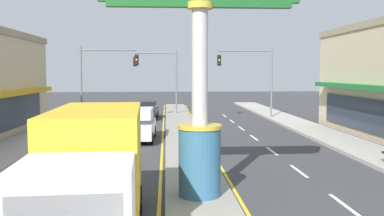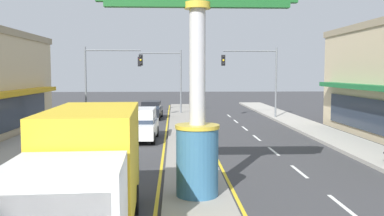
{
  "view_description": "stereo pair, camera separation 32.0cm",
  "coord_description": "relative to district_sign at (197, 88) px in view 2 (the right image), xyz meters",
  "views": [
    {
      "loc": [
        -1.05,
        -7.42,
        4.07
      ],
      "look_at": [
        0.01,
        9.68,
        2.6
      ],
      "focal_mm": 38.98,
      "sensor_mm": 36.0,
      "label": 1
    },
    {
      "loc": [
        -0.73,
        -7.44,
        4.07
      ],
      "look_at": [
        0.01,
        9.68,
        2.6
      ],
      "focal_mm": 38.98,
      "sensor_mm": 36.0,
      "label": 2
    }
  ],
  "objects": [
    {
      "name": "median_strip",
      "position": [
        0.0,
        12.39,
        -3.51
      ],
      "size": [
        2.21,
        52.0,
        0.14
      ],
      "primitive_type": "cube",
      "color": "gray",
      "rests_on": "ground"
    },
    {
      "name": "sidewalk_left",
      "position": [
        -9.06,
        10.39,
        -3.49
      ],
      "size": [
        2.71,
        60.0,
        0.18
      ],
      "primitive_type": "cube",
      "color": "#ADA89E",
      "rests_on": "ground"
    },
    {
      "name": "sidewalk_right",
      "position": [
        9.06,
        10.39,
        -3.49
      ],
      "size": [
        2.71,
        60.0,
        0.18
      ],
      "primitive_type": "cube",
      "color": "#ADA89E",
      "rests_on": "ground"
    },
    {
      "name": "lane_markings",
      "position": [
        0.0,
        11.04,
        -3.58
      ],
      "size": [
        8.95,
        52.0,
        0.01
      ],
      "color": "silver",
      "rests_on": "ground"
    },
    {
      "name": "district_sign",
      "position": [
        0.0,
        0.0,
        0.0
      ],
      "size": [
        6.23,
        1.41,
        7.53
      ],
      "color": "#33668C",
      "rests_on": "median_strip"
    },
    {
      "name": "traffic_light_left_side",
      "position": [
        -6.34,
        22.09,
        0.67
      ],
      "size": [
        4.86,
        0.46,
        6.2
      ],
      "color": "slate",
      "rests_on": "ground"
    },
    {
      "name": "traffic_light_right_side",
      "position": [
        6.34,
        22.66,
        0.67
      ],
      "size": [
        4.86,
        0.46,
        6.2
      ],
      "color": "slate",
      "rests_on": "ground"
    },
    {
      "name": "traffic_light_median_far",
      "position": [
        -1.56,
        27.31,
        0.61
      ],
      "size": [
        4.2,
        0.46,
        6.2
      ],
      "color": "slate",
      "rests_on": "ground"
    },
    {
      "name": "box_truck_near_right_lane",
      "position": [
        -2.83,
        -2.93,
        -1.89
      ],
      "size": [
        2.5,
        6.99,
        3.12
      ],
      "color": "white",
      "rests_on": "ground"
    },
    {
      "name": "suv_far_right_lane",
      "position": [
        -2.75,
        11.92,
        -2.6
      ],
      "size": [
        2.06,
        4.65,
        1.9
      ],
      "color": "white",
      "rests_on": "ground"
    },
    {
      "name": "sedan_near_left_lane",
      "position": [
        -2.75,
        23.63,
        -2.79
      ],
      "size": [
        1.98,
        4.37,
        1.53
      ],
      "color": "black",
      "rests_on": "ground"
    }
  ]
}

